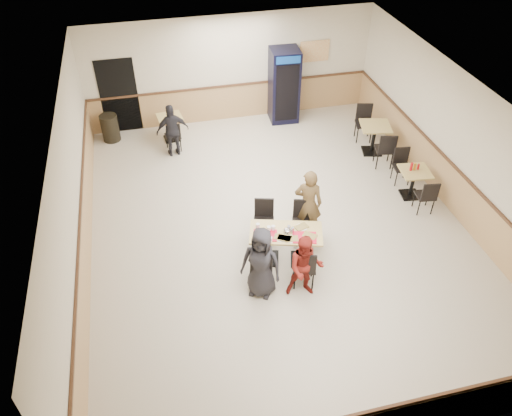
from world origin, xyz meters
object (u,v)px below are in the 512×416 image
object	(u,v)px
main_table	(286,242)
diner_man_opposite	(308,203)
pepsi_cooler	(284,86)
trash_bin	(110,128)
diner_woman_left	(261,263)
side_table_far	(374,134)
lone_diner	(173,131)
diner_woman_right	(305,267)
back_table	(170,124)
side_table_near	(413,179)

from	to	relation	value
main_table	diner_man_opposite	world-z (taller)	diner_man_opposite
main_table	pepsi_cooler	bearing A→B (deg)	90.63
trash_bin	diner_woman_left	bearing A→B (deg)	-67.03
main_table	diner_woman_left	xyz separation A→B (m)	(-0.67, -0.70, 0.26)
diner_man_opposite	side_table_far	xyz separation A→B (m)	(2.69, 2.64, -0.27)
lone_diner	side_table_far	xyz separation A→B (m)	(5.09, -1.12, -0.18)
diner_woman_left	lone_diner	world-z (taller)	diner_woman_left
diner_woman_right	back_table	size ratio (longest dim) A/B	1.94
side_table_near	trash_bin	world-z (taller)	trash_bin
back_table	diner_woman_left	bearing A→B (deg)	-79.94
trash_bin	side_table_near	bearing A→B (deg)	-31.79
pepsi_cooler	trash_bin	distance (m)	4.94
diner_woman_left	diner_man_opposite	xyz separation A→B (m)	(1.35, 1.39, 0.04)
main_table	diner_woman_right	bearing A→B (deg)	-67.62
main_table	pepsi_cooler	size ratio (longest dim) A/B	0.74
lone_diner	side_table_far	size ratio (longest dim) A/B	1.58
diner_woman_left	diner_man_opposite	world-z (taller)	diner_man_opposite
diner_man_opposite	trash_bin	bearing A→B (deg)	-29.47
side_table_near	side_table_far	xyz separation A→B (m)	(-0.11, 1.97, 0.06)
diner_woman_right	diner_woman_left	bearing A→B (deg)	176.43
main_table	diner_man_opposite	size ratio (longest dim) A/B	0.97
lone_diner	side_table_near	distance (m)	6.05
diner_man_opposite	lone_diner	world-z (taller)	diner_man_opposite
diner_woman_right	lone_diner	xyz separation A→B (m)	(-1.83, 5.37, 0.03)
diner_man_opposite	back_table	distance (m)	5.14
lone_diner	side_table_near	world-z (taller)	lone_diner
diner_woman_right	pepsi_cooler	world-z (taller)	pepsi_cooler
side_table_near	lone_diner	bearing A→B (deg)	149.28
main_table	back_table	bearing A→B (deg)	124.42
diner_woman_left	back_table	world-z (taller)	diner_woman_left
diner_man_opposite	side_table_far	world-z (taller)	diner_man_opposite
diner_woman_right	side_table_far	xyz separation A→B (m)	(3.26, 4.26, -0.15)
diner_woman_left	side_table_far	world-z (taller)	diner_woman_left
side_table_near	back_table	distance (m)	6.48
diner_woman_right	trash_bin	world-z (taller)	diner_woman_right
diner_woman_left	trash_bin	world-z (taller)	diner_woman_left
main_table	side_table_near	xyz separation A→B (m)	(3.47, 1.36, -0.03)
main_table	diner_woman_left	bearing A→B (deg)	-117.90
main_table	side_table_far	size ratio (longest dim) A/B	1.72
main_table	diner_woman_right	world-z (taller)	diner_woman_right
side_table_far	trash_bin	distance (m)	7.07
diner_woman_right	main_table	bearing A→B (deg)	108.81
diner_woman_right	side_table_far	size ratio (longest dim) A/B	1.52
diner_woman_right	side_table_far	world-z (taller)	diner_woman_right
diner_man_opposite	lone_diner	size ratio (longest dim) A/B	1.13
back_table	pepsi_cooler	distance (m)	3.36
diner_woman_left	back_table	xyz separation A→B (m)	(-1.05, 5.93, -0.30)
main_table	diner_man_opposite	bearing A→B (deg)	62.10
pepsi_cooler	side_table_near	bearing A→B (deg)	-62.44
main_table	side_table_far	bearing A→B (deg)	60.93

